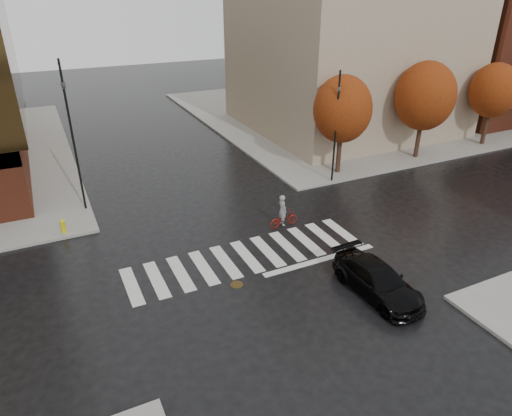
{
  "coord_description": "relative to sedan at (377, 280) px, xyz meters",
  "views": [
    {
      "loc": [
        -7.66,
        -16.41,
        11.79
      ],
      "look_at": [
        0.91,
        1.39,
        2.0
      ],
      "focal_mm": 32.0,
      "sensor_mm": 36.0,
      "label": 1
    }
  ],
  "objects": [
    {
      "name": "manhole",
      "position": [
        -5.05,
        3.1,
        -0.65
      ],
      "size": [
        0.74,
        0.74,
        0.01
      ],
      "primitive_type": "cylinder",
      "rotation": [
        0.0,
        0.0,
        -0.37
      ],
      "color": "#503B1C",
      "rests_on": "ground"
    },
    {
      "name": "cyclist",
      "position": [
        -0.67,
        6.91,
        -0.03
      ],
      "size": [
        1.63,
        0.64,
        1.83
      ],
      "rotation": [
        0.0,
        0.0,
        1.6
      ],
      "color": "maroon",
      "rests_on": "ground"
    },
    {
      "name": "ground",
      "position": [
        -3.7,
        4.48,
        -0.66
      ],
      "size": [
        120.0,
        120.0,
        0.0
      ],
      "primitive_type": "plane",
      "color": "black",
      "rests_on": "ground"
    },
    {
      "name": "tree_ne_c",
      "position": [
        20.3,
        11.88,
        3.72
      ],
      "size": [
        3.6,
        3.6,
        6.31
      ],
      "color": "black",
      "rests_on": "sidewalk_ne"
    },
    {
      "name": "fire_hydrant",
      "position": [
        -11.38,
        10.98,
        -0.09
      ],
      "size": [
        0.27,
        0.27,
        0.75
      ],
      "color": "#D1C20C",
      "rests_on": "sidewalk_nw"
    },
    {
      "name": "traffic_light_nw",
      "position": [
        -10.0,
        13.48,
        4.33
      ],
      "size": [
        0.23,
        0.2,
        8.28
      ],
      "rotation": [
        0.0,
        0.0,
        -1.75
      ],
      "color": "black",
      "rests_on": "sidewalk_nw"
    },
    {
      "name": "traffic_light_ne",
      "position": [
        5.09,
        10.78,
        3.46
      ],
      "size": [
        0.17,
        0.2,
        7.02
      ],
      "rotation": [
        0.0,
        0.0,
        3.31
      ],
      "color": "black",
      "rests_on": "sidewalk_ne"
    },
    {
      "name": "building_ne_tan",
      "position": [
        13.3,
        21.48,
        8.49
      ],
      "size": [
        16.0,
        16.0,
        18.0
      ],
      "primitive_type": "cube",
      "color": "tan",
      "rests_on": "sidewalk_ne"
    },
    {
      "name": "sedan",
      "position": [
        0.0,
        0.0,
        0.0
      ],
      "size": [
        2.04,
        4.6,
        1.31
      ],
      "primitive_type": "imported",
      "rotation": [
        0.0,
        0.0,
        0.05
      ],
      "color": "black",
      "rests_on": "ground"
    },
    {
      "name": "crosswalk",
      "position": [
        -3.7,
        4.98,
        -0.65
      ],
      "size": [
        12.0,
        3.0,
        0.01
      ],
      "primitive_type": "cube",
      "color": "silver",
      "rests_on": "ground"
    },
    {
      "name": "sidewalk_ne",
      "position": [
        17.3,
        25.48,
        -0.58
      ],
      "size": [
        30.0,
        30.0,
        0.15
      ],
      "primitive_type": "cube",
      "color": "gray",
      "rests_on": "ground"
    },
    {
      "name": "tree_ne_a",
      "position": [
        6.3,
        11.88,
        3.8
      ],
      "size": [
        3.8,
        3.8,
        6.5
      ],
      "color": "black",
      "rests_on": "sidewalk_ne"
    },
    {
      "name": "tree_ne_b",
      "position": [
        13.3,
        11.88,
        3.96
      ],
      "size": [
        4.2,
        4.2,
        6.89
      ],
      "color": "black",
      "rests_on": "sidewalk_ne"
    },
    {
      "name": "building_ne_brick",
      "position": [
        29.3,
        20.48,
        6.49
      ],
      "size": [
        14.0,
        14.0,
        14.0
      ],
      "primitive_type": "cube",
      "color": "maroon",
      "rests_on": "sidewalk_ne"
    }
  ]
}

